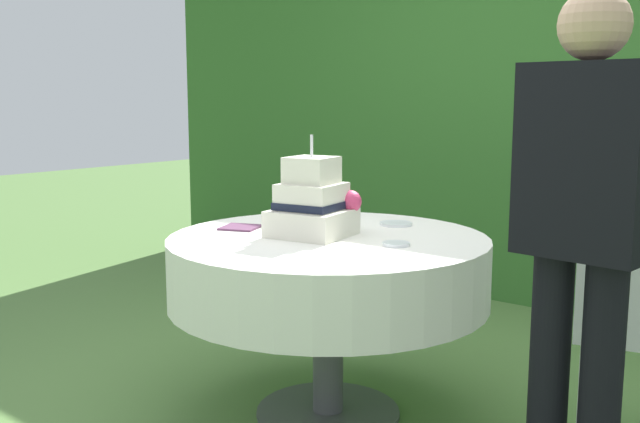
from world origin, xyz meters
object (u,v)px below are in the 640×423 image
(cake_table, at_px, (328,270))
(garden_chair, at_px, (636,317))
(wedding_cake, at_px, (313,205))
(serving_plate_left, at_px, (396,224))
(serving_plate_near, at_px, (396,244))
(serving_plate_far, at_px, (316,219))
(napkin_stack, at_px, (241,227))
(standing_person, at_px, (583,229))

(cake_table, bearing_deg, garden_chair, 18.79)
(wedding_cake, relative_size, serving_plate_left, 2.85)
(serving_plate_left, bearing_deg, serving_plate_near, -56.85)
(serving_plate_far, bearing_deg, cake_table, -43.53)
(cake_table, relative_size, napkin_stack, 8.50)
(wedding_cake, xyz_separation_m, garden_chair, (1.15, 0.39, -0.34))
(serving_plate_far, height_order, serving_plate_left, same)
(serving_plate_left, relative_size, napkin_stack, 0.94)
(cake_table, height_order, serving_plate_left, serving_plate_left)
(cake_table, xyz_separation_m, napkin_stack, (-0.41, -0.09, 0.14))
(wedding_cake, height_order, serving_plate_near, wedding_cake)
(serving_plate_far, distance_m, serving_plate_left, 0.37)
(serving_plate_left, xyz_separation_m, napkin_stack, (-0.47, -0.48, -0.00))
(cake_table, xyz_separation_m, serving_plate_left, (0.07, 0.39, 0.14))
(cake_table, bearing_deg, napkin_stack, -167.82)
(wedding_cake, xyz_separation_m, serving_plate_left, (0.13, 0.41, -0.12))
(napkin_stack, bearing_deg, cake_table, 12.18)
(cake_table, bearing_deg, wedding_cake, -163.18)
(garden_chair, bearing_deg, cake_table, -161.21)
(cake_table, xyz_separation_m, wedding_cake, (-0.06, -0.02, 0.26))
(napkin_stack, bearing_deg, wedding_cake, 11.33)
(serving_plate_far, distance_m, standing_person, 1.42)
(serving_plate_far, height_order, napkin_stack, serving_plate_far)
(napkin_stack, bearing_deg, serving_plate_left, 45.44)
(cake_table, xyz_separation_m, standing_person, (1.07, -0.17, 0.32))
(cake_table, distance_m, serving_plate_far, 0.41)
(napkin_stack, bearing_deg, garden_chair, 17.04)
(wedding_cake, bearing_deg, cake_table, 16.82)
(cake_table, height_order, garden_chair, garden_chair)
(cake_table, relative_size, serving_plate_left, 9.04)
(serving_plate_near, bearing_deg, serving_plate_left, 123.15)
(wedding_cake, height_order, standing_person, standing_person)
(serving_plate_near, height_order, napkin_stack, serving_plate_near)
(wedding_cake, relative_size, garden_chair, 0.46)
(cake_table, height_order, serving_plate_far, serving_plate_far)
(wedding_cake, relative_size, napkin_stack, 2.68)
(napkin_stack, height_order, garden_chair, garden_chair)
(serving_plate_left, height_order, standing_person, standing_person)
(serving_plate_far, height_order, standing_person, standing_person)
(wedding_cake, xyz_separation_m, napkin_stack, (-0.34, -0.07, -0.12))
(serving_plate_far, bearing_deg, napkin_stack, -110.19)
(cake_table, xyz_separation_m, serving_plate_near, (0.31, 0.02, 0.14))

